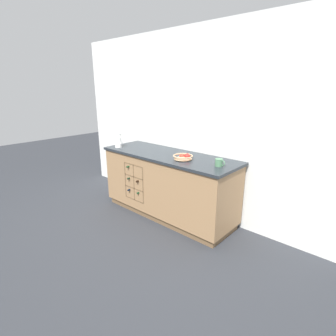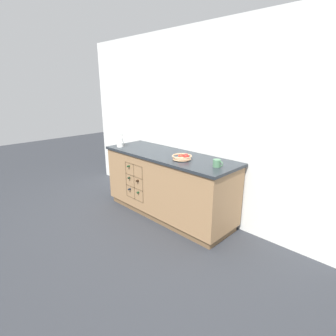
% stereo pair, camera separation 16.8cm
% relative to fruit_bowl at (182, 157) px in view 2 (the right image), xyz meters
% --- Properties ---
extents(ground_plane, '(14.00, 14.00, 0.00)m').
position_rel_fruit_bowl_xyz_m(ground_plane, '(-0.33, 0.08, -0.95)').
color(ground_plane, '#2D3035').
extents(back_wall, '(4.40, 0.06, 2.55)m').
position_rel_fruit_bowl_xyz_m(back_wall, '(-0.33, 0.48, 0.33)').
color(back_wall, silver).
rests_on(back_wall, ground_plane).
extents(kitchen_island, '(2.02, 0.70, 0.91)m').
position_rel_fruit_bowl_xyz_m(kitchen_island, '(-0.34, 0.08, -0.49)').
color(kitchen_island, brown).
rests_on(kitchen_island, ground_plane).
extents(fruit_bowl, '(0.25, 0.25, 0.08)m').
position_rel_fruit_bowl_xyz_m(fruit_bowl, '(0.00, 0.00, 0.00)').
color(fruit_bowl, tan).
rests_on(fruit_bowl, kitchen_island).
extents(white_pitcher, '(0.16, 0.11, 0.21)m').
position_rel_fruit_bowl_xyz_m(white_pitcher, '(-1.16, -0.11, 0.07)').
color(white_pitcher, white).
rests_on(white_pitcher, kitchen_island).
extents(ceramic_mug, '(0.13, 0.09, 0.09)m').
position_rel_fruit_bowl_xyz_m(ceramic_mug, '(0.49, 0.05, 0.01)').
color(ceramic_mug, '#4C7A56').
rests_on(ceramic_mug, kitchen_island).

